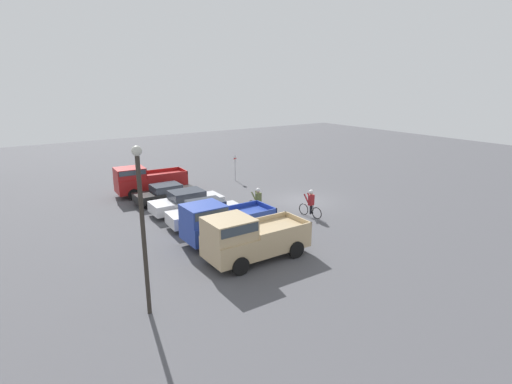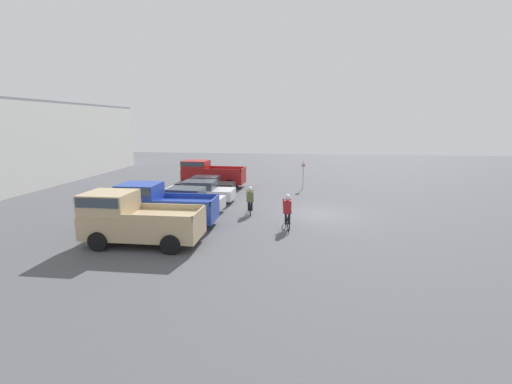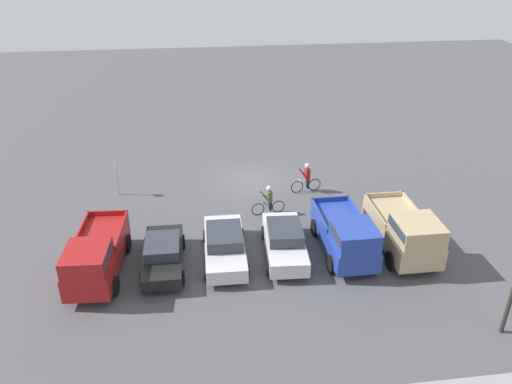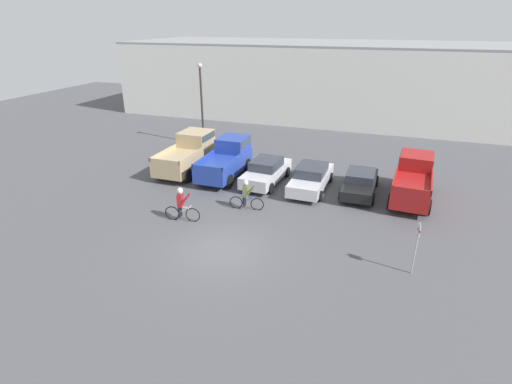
% 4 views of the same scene
% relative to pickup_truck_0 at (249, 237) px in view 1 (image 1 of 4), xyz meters
% --- Properties ---
extents(ground_plane, '(80.00, 80.00, 0.00)m').
position_rel_pickup_truck_0_xyz_m(ground_plane, '(6.16, -8.62, -1.21)').
color(ground_plane, '#4C4C51').
extents(pickup_truck_0, '(2.33, 5.17, 2.35)m').
position_rel_pickup_truck_0_xyz_m(pickup_truck_0, '(0.00, 0.00, 0.00)').
color(pickup_truck_0, tan).
rests_on(pickup_truck_0, ground_plane).
extents(pickup_truck_1, '(2.21, 5.05, 2.24)m').
position_rel_pickup_truck_0_xyz_m(pickup_truck_1, '(2.80, -0.10, -0.05)').
color(pickup_truck_1, '#233D9E').
rests_on(pickup_truck_1, ground_plane).
extents(sedan_0, '(2.15, 4.65, 1.51)m').
position_rel_pickup_truck_0_xyz_m(sedan_0, '(5.60, -0.58, -0.45)').
color(sedan_0, silver).
rests_on(sedan_0, ground_plane).
extents(sedan_1, '(2.05, 4.76, 1.48)m').
position_rel_pickup_truck_0_xyz_m(sedan_1, '(8.40, -0.63, -0.48)').
color(sedan_1, silver).
rests_on(sedan_1, ground_plane).
extents(sedan_2, '(1.90, 4.39, 1.35)m').
position_rel_pickup_truck_0_xyz_m(sedan_2, '(11.20, -0.32, -0.52)').
color(sedan_2, black).
rests_on(sedan_2, ground_plane).
extents(pickup_truck_2, '(2.37, 5.30, 2.22)m').
position_rel_pickup_truck_0_xyz_m(pickup_truck_2, '(14.02, 0.12, -0.06)').
color(pickup_truck_2, maroon).
rests_on(pickup_truck_2, ground_plane).
extents(cyclist_0, '(1.85, 0.52, 1.69)m').
position_rel_pickup_truck_0_xyz_m(cyclist_0, '(5.76, -4.49, -0.35)').
color(cyclist_0, black).
rests_on(cyclist_0, ground_plane).
extents(cyclist_1, '(1.83, 0.52, 1.81)m').
position_rel_pickup_truck_0_xyz_m(cyclist_1, '(3.20, -6.78, -0.28)').
color(cyclist_1, black).
rests_on(cyclist_1, ground_plane).
extents(fire_lane_sign, '(0.10, 0.30, 2.27)m').
position_rel_pickup_truck_0_xyz_m(fire_lane_sign, '(14.04, -7.76, 0.17)').
color(fire_lane_sign, '#9E9EA3').
rests_on(fire_lane_sign, ground_plane).
extents(lamppost, '(0.36, 0.36, 6.31)m').
position_rel_pickup_truck_0_xyz_m(lamppost, '(-1.71, 5.56, 2.52)').
color(lamppost, '#2D2823').
rests_on(lamppost, ground_plane).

